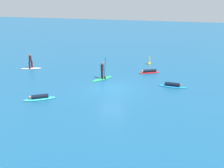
% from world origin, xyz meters
% --- Properties ---
extents(ground_plane, '(120.00, 120.00, 0.00)m').
position_xyz_m(ground_plane, '(0.00, 0.00, 0.00)').
color(ground_plane, '#195684').
rests_on(ground_plane, ground).
extents(surfer_on_blue_board, '(2.87, 0.95, 0.43)m').
position_xyz_m(surfer_on_blue_board, '(5.47, 2.08, 0.16)').
color(surfer_on_blue_board, '#1E8CD1').
rests_on(surfer_on_blue_board, ground_plane).
extents(surfer_on_white_board, '(2.48, 1.42, 1.78)m').
position_xyz_m(surfer_on_white_board, '(-10.99, 4.42, 0.51)').
color(surfer_on_white_board, white).
rests_on(surfer_on_white_board, ground_plane).
extents(surfer_on_red_board, '(2.50, 1.70, 0.42)m').
position_xyz_m(surfer_on_red_board, '(2.69, 6.21, 0.16)').
color(surfer_on_red_board, red).
rests_on(surfer_on_red_board, ground_plane).
extents(surfer_on_teal_board, '(2.65, 2.06, 0.44)m').
position_xyz_m(surfer_on_teal_board, '(-5.32, -4.06, 0.16)').
color(surfer_on_teal_board, '#33C6CC').
rests_on(surfer_on_teal_board, ground_plane).
extents(surfer_on_green_board, '(2.00, 2.71, 2.37)m').
position_xyz_m(surfer_on_green_board, '(-1.75, 2.71, 0.49)').
color(surfer_on_green_board, '#23B266').
rests_on(surfer_on_green_board, ground_plane).
extents(marker_buoy, '(0.38, 0.38, 1.09)m').
position_xyz_m(marker_buoy, '(2.19, 9.96, 0.21)').
color(marker_buoy, yellow).
rests_on(marker_buoy, ground_plane).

